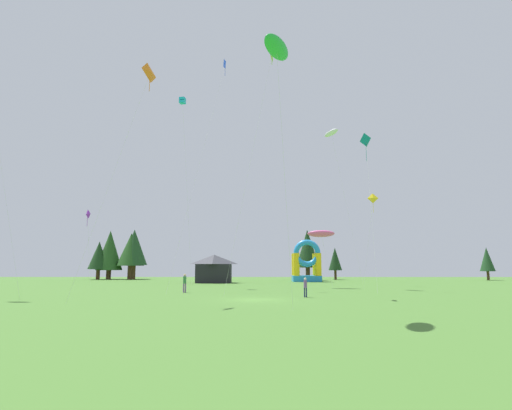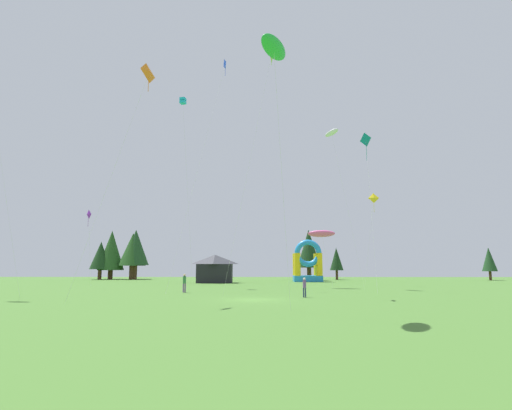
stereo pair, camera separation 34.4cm
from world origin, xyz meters
name	(u,v)px [view 2 (the right image)]	position (x,y,z in m)	size (l,w,h in m)	color
ground_plane	(254,300)	(0.00, 0.00, 0.00)	(120.00, 120.00, 0.00)	#47752D
kite_green_parafoil	(274,48)	(1.36, -9.82, 15.51)	(2.33, 3.78, 16.05)	green
kite_teal_diamond	(367,141)	(12.61, 12.80, 16.65)	(1.54, 6.27, 17.34)	#0C7F7A
kite_blue_diamond	(225,68)	(-3.88, 15.46, 27.00)	(4.83, 9.87, 27.94)	blue
kite_yellow_diamond	(374,199)	(15.65, 21.93, 11.43)	(1.74, 1.97, 12.02)	yellow
kite_orange_diamond	(149,74)	(-8.31, -1.90, 17.75)	(5.26, 2.57, 18.48)	orange
kite_cyan_box	(183,102)	(-9.86, 19.61, 24.26)	(1.45, 5.18, 24.77)	#19B7CC
kite_purple_diamond	(88,216)	(-20.92, 17.72, 8.74)	(0.76, 2.97, 9.24)	purple
kite_white_parafoil	(332,133)	(9.37, 16.84, 18.94)	(3.54, 4.53, 19.51)	white
kite_lime_diamond	(272,57)	(1.67, 5.64, 23.19)	(4.80, 3.16, 23.95)	#8CD826
kite_pink_parafoil	(321,234)	(7.77, 16.61, 6.37)	(3.42, 1.87, 6.94)	#EA599E
person_midfield	(184,281)	(-6.95, 8.11, 1.07)	(0.36, 0.36, 1.81)	#724C8C
person_left_edge	(304,286)	(4.19, 2.23, 0.96)	(0.29, 0.29, 1.62)	navy
inflatable_yellow_castle	(308,265)	(8.05, 34.59, 2.56)	(4.53, 3.78, 6.69)	#268CD8
festival_tent	(215,269)	(-6.43, 29.90, 2.10)	(5.14, 3.50, 4.19)	black
tree_row_0	(101,256)	(-29.22, 43.76, 4.37)	(3.76, 3.76, 6.95)	#4C331E
tree_row_1	(111,250)	(-27.64, 44.79, 5.35)	(4.84, 4.84, 9.07)	#4C331E
tree_row_2	(133,250)	(-23.55, 44.49, 5.47)	(5.02, 5.02, 8.55)	#4C331E
tree_row_3	(136,248)	(-23.09, 44.75, 5.89)	(5.04, 5.04, 9.26)	#4C331E
tree_row_4	(309,249)	(8.93, 40.34, 5.47)	(4.13, 4.13, 8.84)	#4C331E
tree_row_5	(336,259)	(14.34, 43.58, 3.70)	(2.44, 2.44, 5.80)	#4C331E
tree_row_6	(489,259)	(40.55, 40.71, 3.61)	(2.47, 2.47, 5.72)	#4C331E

